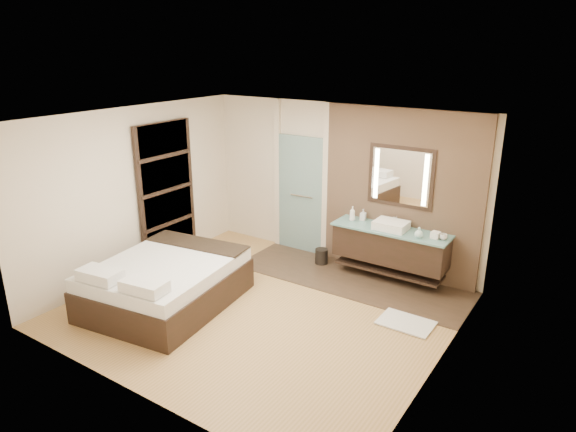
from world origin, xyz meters
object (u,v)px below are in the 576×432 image
Objects in this scene: vanity at (390,246)px; waste_bin at (321,257)px; bed at (166,283)px; mirror_unit at (401,177)px.

waste_bin is (-1.20, -0.07, -0.44)m from vanity.
mirror_unit is at bearing 42.17° from bed.
mirror_unit is 3.88m from bed.
bed reaches higher than waste_bin.
mirror_unit reaches higher than bed.
vanity is 1.10m from mirror_unit.
bed is 8.50× the size of waste_bin.
vanity is 3.48m from bed.
vanity is at bearing -90.00° from mirror_unit.
vanity is 0.80× the size of bed.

